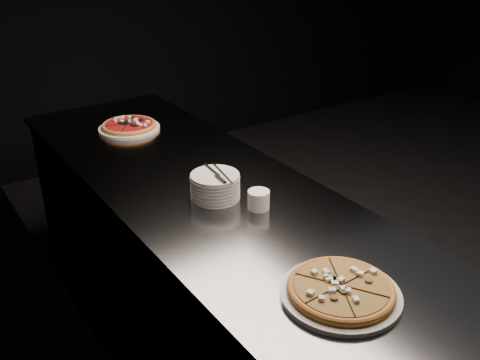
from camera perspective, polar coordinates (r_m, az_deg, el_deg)
wall_left at (r=1.71m, az=-14.64°, el=10.59°), size 0.02×5.00×2.80m
counter at (r=2.27m, az=-3.07°, el=-11.18°), size 0.74×2.44×0.92m
pizza_mushroom at (r=1.48m, az=10.69°, el=-11.51°), size 0.33×0.33×0.04m
pizza_tomato at (r=2.64m, az=-11.74°, el=5.64°), size 0.30×0.30×0.03m
plate_stack at (r=1.93m, az=-2.67°, el=-0.64°), size 0.18×0.18×0.09m
cutlery at (r=1.90m, az=-2.30°, el=0.58°), size 0.08×0.19×0.01m
ramekin at (r=1.86m, az=2.00°, el=-2.06°), size 0.08×0.08×0.07m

